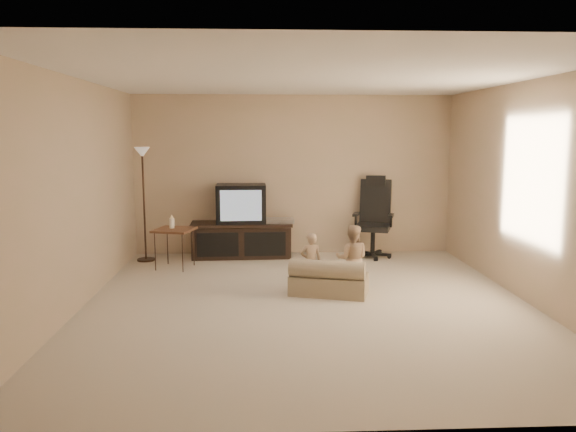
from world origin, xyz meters
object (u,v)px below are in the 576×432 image
office_chair (374,228)px  side_table (174,230)px  toddler_left (311,262)px  toddler_right (352,259)px  child_sofa (328,280)px  floor_lamp (143,178)px  tv_stand (242,227)px

office_chair → side_table: office_chair is taller
toddler_left → office_chair: bearing=-123.9°
side_table → toddler_right: (2.33, -1.34, -0.14)m
child_sofa → toddler_left: size_ratio=1.39×
office_chair → toddler_left: 2.21m
side_table → floor_lamp: (-0.51, 0.48, 0.70)m
floor_lamp → child_sofa: floor_lamp is taller
office_chair → floor_lamp: (-3.49, -0.12, 0.79)m
toddler_left → toddler_right: size_ratio=0.88×
toddler_right → tv_stand: bearing=-44.7°
toddler_left → toddler_right: (0.49, -0.05, 0.05)m
floor_lamp → toddler_right: floor_lamp is taller
tv_stand → toddler_right: 2.47m
tv_stand → floor_lamp: (-1.44, -0.22, 0.78)m
office_chair → floor_lamp: size_ratio=0.73×
floor_lamp → child_sofa: (2.54, -1.93, -1.07)m
office_chair → side_table: 3.04m
tv_stand → toddler_right: (1.39, -2.04, -0.06)m
tv_stand → toddler_left: (0.90, -1.99, -0.11)m
toddler_left → toddler_right: 0.50m
office_chair → toddler_right: (-0.65, -1.94, -0.04)m
floor_lamp → toddler_left: 3.06m
office_chair → toddler_right: office_chair is taller
office_chair → tv_stand: bearing=-164.5°
office_chair → side_table: bearing=-150.3°
office_chair → side_table: size_ratio=1.63×
side_table → floor_lamp: size_ratio=0.45×
side_table → toddler_right: bearing=-29.9°
office_chair → toddler_right: bearing=-90.3°
tv_stand → office_chair: office_chair is taller
floor_lamp → child_sofa: size_ratio=1.70×
tv_stand → office_chair: size_ratio=1.27×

